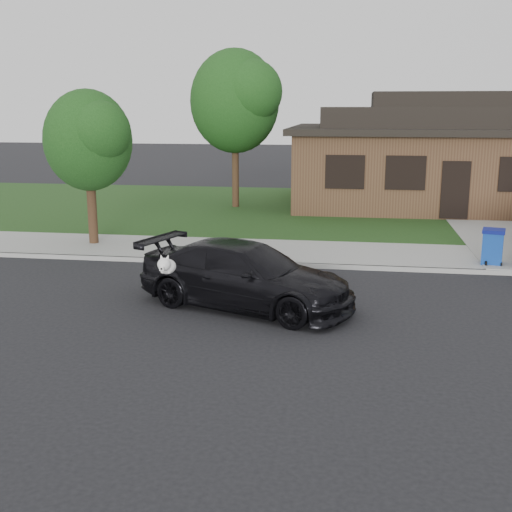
# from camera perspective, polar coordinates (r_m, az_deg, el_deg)

# --- Properties ---
(ground) EXTENTS (120.00, 120.00, 0.00)m
(ground) POSITION_cam_1_polar(r_m,az_deg,el_deg) (13.75, 6.98, -4.71)
(ground) COLOR black
(ground) RESTS_ON ground
(sidewalk) EXTENTS (60.00, 3.00, 0.12)m
(sidewalk) POSITION_cam_1_polar(r_m,az_deg,el_deg) (18.56, 7.46, 0.17)
(sidewalk) COLOR gray
(sidewalk) RESTS_ON ground
(curb) EXTENTS (60.00, 0.12, 0.12)m
(curb) POSITION_cam_1_polar(r_m,az_deg,el_deg) (17.11, 7.35, -0.95)
(curb) COLOR gray
(curb) RESTS_ON ground
(lawn) EXTENTS (60.00, 13.00, 0.13)m
(lawn) POSITION_cam_1_polar(r_m,az_deg,el_deg) (26.42, 7.85, 4.03)
(lawn) COLOR #193814
(lawn) RESTS_ON ground
(sedan) EXTENTS (5.13, 3.44, 1.38)m
(sedan) POSITION_cam_1_polar(r_m,az_deg,el_deg) (13.63, -0.93, -1.74)
(sedan) COLOR black
(sedan) RESTS_ON ground
(recycling_bin) EXTENTS (0.68, 0.68, 0.94)m
(recycling_bin) POSITION_cam_1_polar(r_m,az_deg,el_deg) (18.04, 20.29, 0.81)
(recycling_bin) COLOR navy
(recycling_bin) RESTS_ON sidewalk
(house) EXTENTS (12.60, 8.60, 4.65)m
(house) POSITION_cam_1_polar(r_m,az_deg,el_deg) (28.41, 16.23, 8.47)
(house) COLOR #422B1C
(house) RESTS_ON ground
(tree_0) EXTENTS (3.78, 3.60, 6.34)m
(tree_0) POSITION_cam_1_polar(r_m,az_deg,el_deg) (26.38, -1.57, 13.76)
(tree_0) COLOR #332114
(tree_0) RESTS_ON ground
(tree_2) EXTENTS (2.73, 2.60, 4.59)m
(tree_2) POSITION_cam_1_polar(r_m,az_deg,el_deg) (19.78, -14.49, 10.05)
(tree_2) COLOR #332114
(tree_2) RESTS_ON ground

